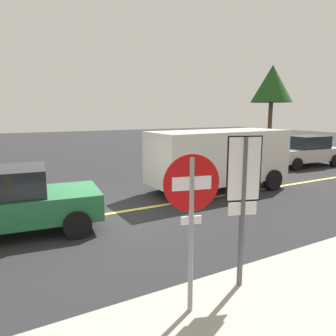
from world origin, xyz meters
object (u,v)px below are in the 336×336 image
at_px(stop_sign, 191,210).
at_px(speed_limit_sign, 243,186).
at_px(tree_left_verge, 272,84).
at_px(white_van, 219,156).
at_px(car_green_near_curb, 10,201).
at_px(car_silver_behind_van, 304,151).

height_order(stop_sign, speed_limit_sign, speed_limit_sign).
bearing_deg(speed_limit_sign, tree_left_verge, 42.09).
relative_size(white_van, car_green_near_curb, 1.27).
height_order(stop_sign, car_green_near_curb, stop_sign).
xyz_separation_m(car_green_near_curb, car_silver_behind_van, (14.22, 3.05, 0.01)).
height_order(speed_limit_sign, white_van, speed_limit_sign).
bearing_deg(car_silver_behind_van, car_green_near_curb, -167.89).
height_order(speed_limit_sign, tree_left_verge, tree_left_verge).
xyz_separation_m(speed_limit_sign, white_van, (3.91, 5.54, -0.50)).
bearing_deg(white_van, car_silver_behind_van, 15.65).
height_order(car_green_near_curb, car_silver_behind_van, car_silver_behind_van).
bearing_deg(stop_sign, speed_limit_sign, 9.35).
height_order(car_silver_behind_van, tree_left_verge, tree_left_verge).
relative_size(car_green_near_curb, car_silver_behind_van, 0.98).
height_order(white_van, car_silver_behind_van, white_van).
xyz_separation_m(car_silver_behind_van, tree_left_verge, (1.86, 4.22, 3.84)).
bearing_deg(tree_left_verge, speed_limit_sign, -137.91).
xyz_separation_m(white_van, car_silver_behind_van, (7.29, 2.04, -0.46)).
bearing_deg(tree_left_verge, car_silver_behind_van, -113.81).
bearing_deg(white_van, car_green_near_curb, -171.72).
bearing_deg(car_silver_behind_van, white_van, -164.35).
bearing_deg(stop_sign, car_silver_behind_van, 32.35).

